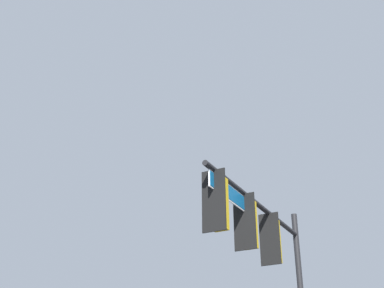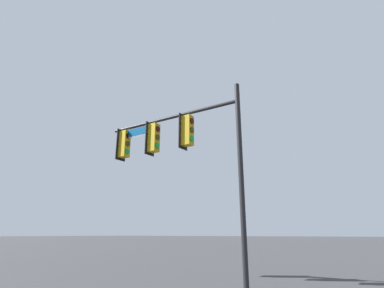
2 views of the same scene
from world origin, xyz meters
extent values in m
cylinder|color=black|center=(-5.82, -8.57, 5.63)|extent=(5.63, 0.16, 0.12)
cube|color=black|center=(-6.47, -8.58, 4.96)|extent=(0.03, 0.52, 1.30)
cube|color=#B79314|center=(-6.66, -8.58, 4.96)|extent=(0.36, 0.32, 1.10)
cylinder|color=#B79314|center=(-6.66, -8.58, 5.57)|extent=(0.04, 0.04, 0.12)
cylinder|color=#340503|center=(-6.86, -8.58, 5.29)|extent=(0.03, 0.22, 0.22)
cylinder|color=#392D05|center=(-6.86, -8.58, 4.96)|extent=(0.03, 0.22, 0.22)
cylinder|color=green|center=(-6.86, -8.58, 4.63)|extent=(0.03, 0.22, 0.22)
cube|color=black|center=(-4.92, -8.57, 4.96)|extent=(0.03, 0.52, 1.30)
cube|color=#B79314|center=(-5.11, -8.57, 4.96)|extent=(0.36, 0.32, 1.10)
cylinder|color=#B79314|center=(-5.11, -8.57, 5.57)|extent=(0.04, 0.04, 0.12)
cylinder|color=#340503|center=(-5.31, -8.57, 5.29)|extent=(0.03, 0.22, 0.22)
cylinder|color=#392D05|center=(-5.31, -8.57, 4.96)|extent=(0.03, 0.22, 0.22)
cylinder|color=green|center=(-5.31, -8.57, 4.63)|extent=(0.03, 0.22, 0.22)
cube|color=black|center=(-3.37, -8.56, 4.96)|extent=(0.03, 0.52, 1.30)
cube|color=#B79314|center=(-3.56, -8.56, 4.96)|extent=(0.36, 0.32, 1.10)
cylinder|color=#B79314|center=(-3.56, -8.56, 5.57)|extent=(0.04, 0.04, 0.12)
cylinder|color=#340503|center=(-3.76, -8.56, 5.29)|extent=(0.03, 0.22, 0.22)
cylinder|color=#392D05|center=(-3.76, -8.56, 4.96)|extent=(0.03, 0.22, 0.22)
cylinder|color=green|center=(-3.76, -8.56, 4.63)|extent=(0.03, 0.22, 0.22)
cube|color=#0A4C7F|center=(-4.13, -8.56, 5.37)|extent=(1.86, 0.05, 0.32)
cube|color=white|center=(-4.13, -8.56, 5.37)|extent=(1.92, 0.04, 0.38)
camera|label=1|loc=(5.65, -4.10, 1.24)|focal=50.00mm
camera|label=2|loc=(-12.28, -0.24, 1.44)|focal=28.00mm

